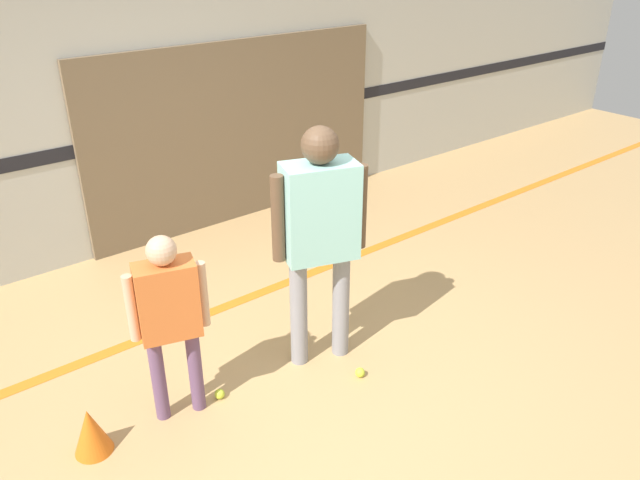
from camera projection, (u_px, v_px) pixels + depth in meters
ground_plane at (304, 372)px, 4.26m from camera, size 16.00×16.00×0.00m
wall_back at (122, 74)px, 5.32m from camera, size 16.00×0.07×3.20m
wall_panel at (241, 132)px, 6.21m from camera, size 3.26×0.05×1.79m
floor_stripe at (225, 306)px, 4.99m from camera, size 14.40×0.10×0.01m
person_instructor at (320, 224)px, 3.95m from camera, size 0.61×0.40×1.67m
person_student_left at (169, 310)px, 3.57m from camera, size 0.45×0.28×1.22m
racket_spare_on_floor at (184, 291)px, 5.19m from camera, size 0.49×0.47×0.03m
tennis_ball_near_instructor at (360, 372)px, 4.20m from camera, size 0.07×0.07×0.07m
tennis_ball_by_spare_racket at (167, 309)px, 4.90m from camera, size 0.07×0.07×0.07m
tennis_ball_stray_left at (220, 394)px, 4.01m from camera, size 0.07×0.07×0.07m
training_cone at (91, 431)px, 3.55m from camera, size 0.22×0.22×0.30m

